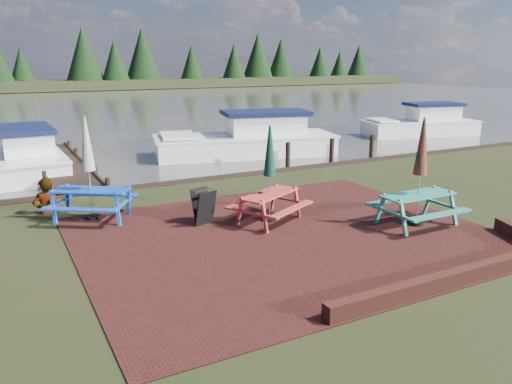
{
  "coord_description": "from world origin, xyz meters",
  "views": [
    {
      "loc": [
        -5.59,
        -8.08,
        3.86
      ],
      "look_at": [
        -0.56,
        1.41,
        1.0
      ],
      "focal_mm": 35.0,
      "sensor_mm": 36.0,
      "label": 1
    }
  ],
  "objects": [
    {
      "name": "boat_jetty",
      "position": [
        -4.61,
        12.03,
        0.37
      ],
      "size": [
        2.43,
        6.65,
        1.91
      ],
      "rotation": [
        0.0,
        0.0,
        0.03
      ],
      "color": "white",
      "rests_on": "ground"
    },
    {
      "name": "brick_wall",
      "position": [
        2.15,
        -2.42,
        0.15
      ],
      "size": [
        6.21,
        1.79,
        0.3
      ],
      "color": "#4C1E16",
      "rests_on": "ground"
    },
    {
      "name": "picnic_table_red",
      "position": [
        0.18,
        2.11,
        0.83
      ],
      "size": [
        2.2,
        2.12,
        2.36
      ],
      "rotation": [
        0.0,
        0.0,
        0.47
      ],
      "color": "#CE3B34",
      "rests_on": "ground"
    },
    {
      "name": "chalkboard",
      "position": [
        -1.33,
        2.65,
        0.44
      ],
      "size": [
        0.57,
        0.66,
        0.86
      ],
      "rotation": [
        0.0,
        0.0,
        0.32
      ],
      "color": "black",
      "rests_on": "ground"
    },
    {
      "name": "ground",
      "position": [
        0.0,
        0.0,
        0.0
      ],
      "size": [
        120.0,
        120.0,
        0.0
      ],
      "primitive_type": "plane",
      "color": "black",
      "rests_on": "ground"
    },
    {
      "name": "picnic_table_blue",
      "position": [
        -3.64,
        4.3,
        0.89
      ],
      "size": [
        2.43,
        2.37,
        2.55
      ],
      "rotation": [
        0.0,
        0.0,
        -0.57
      ],
      "color": "blue",
      "rests_on": "ground"
    },
    {
      "name": "far_treeline",
      "position": [
        0.0,
        66.0,
        3.28
      ],
      "size": [
        120.0,
        10.0,
        8.1
      ],
      "color": "black",
      "rests_on": "ground"
    },
    {
      "name": "jetty",
      "position": [
        -3.5,
        11.28,
        0.11
      ],
      "size": [
        1.76,
        9.08,
        1.0
      ],
      "color": "black",
      "rests_on": "ground"
    },
    {
      "name": "person",
      "position": [
        -4.6,
        5.36,
        0.92
      ],
      "size": [
        0.73,
        0.54,
        1.85
      ],
      "primitive_type": "imported",
      "rotation": [
        0.0,
        0.0,
        3.29
      ],
      "color": "gray",
      "rests_on": "ground"
    },
    {
      "name": "picnic_table_teal",
      "position": [
        3.14,
        0.2,
        0.9
      ],
      "size": [
        1.85,
        1.65,
        2.57
      ],
      "rotation": [
        0.0,
        0.0,
        0.0
      ],
      "color": "teal",
      "rests_on": "ground"
    },
    {
      "name": "water",
      "position": [
        0.0,
        37.0,
        0.0
      ],
      "size": [
        120.0,
        60.0,
        0.02
      ],
      "primitive_type": "cube",
      "color": "#47443C",
      "rests_on": "ground"
    },
    {
      "name": "boat_far",
      "position": [
        15.32,
        11.86,
        0.38
      ],
      "size": [
        6.58,
        3.66,
        1.95
      ],
      "rotation": [
        0.0,
        0.0,
        1.32
      ],
      "color": "white",
      "rests_on": "ground"
    },
    {
      "name": "boat_near",
      "position": [
        4.21,
        11.08,
        0.43
      ],
      "size": [
        8.17,
        4.41,
        2.1
      ],
      "rotation": [
        0.0,
        0.0,
        1.34
      ],
      "color": "white",
      "rests_on": "ground"
    },
    {
      "name": "paving",
      "position": [
        0.0,
        1.0,
        0.01
      ],
      "size": [
        9.0,
        7.5,
        0.02
      ],
      "primitive_type": "cube",
      "color": "#371511",
      "rests_on": "ground"
    }
  ]
}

